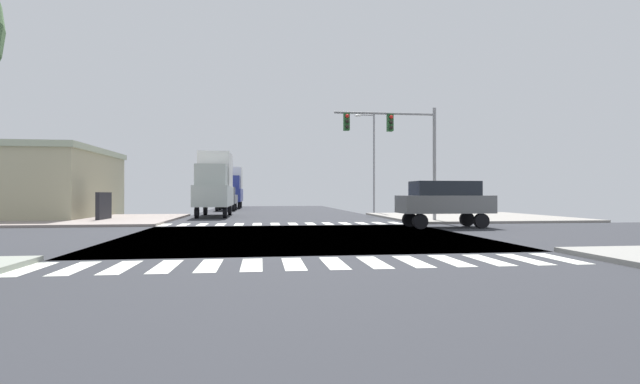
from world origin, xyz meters
name	(u,v)px	position (x,y,z in m)	size (l,w,h in m)	color
ground	(299,236)	(0.00, 0.00, -0.03)	(90.00, 90.00, 0.05)	#2D2E33
sidewalk_corner_ne	(468,217)	(13.00, 12.00, 0.07)	(12.00, 12.00, 0.14)	gray
sidewalk_corner_nw	(78,220)	(-13.00, 12.00, 0.07)	(12.00, 12.00, 0.14)	gray
crosswalk_near	(314,263)	(-0.25, -7.30, 0.00)	(13.50, 2.00, 0.01)	white
crosswalk_far	(284,224)	(-0.25, 7.30, 0.00)	(13.50, 2.00, 0.01)	white
traffic_signal_mast	(397,137)	(6.44, 7.61, 5.04)	(6.18, 0.55, 6.85)	gray
street_lamp	(371,155)	(7.75, 19.15, 5.04)	(1.78, 0.32, 8.48)	gray
bank_building	(18,183)	(-18.17, 15.27, 2.45)	(12.83, 10.72, 4.88)	tan
box_truck_farside_1	(232,187)	(-5.00, 36.43, 2.56)	(2.40, 7.20, 4.85)	black
box_truck_crossing_2	(215,182)	(-5.00, 16.58, 2.56)	(2.40, 7.20, 4.85)	black
pickup_queued_1	(226,198)	(-5.00, 28.00, 1.29)	(2.00, 5.10, 2.35)	black
suv_trailing_2	(445,200)	(7.65, 3.50, 1.39)	(4.60, 1.96, 2.34)	black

